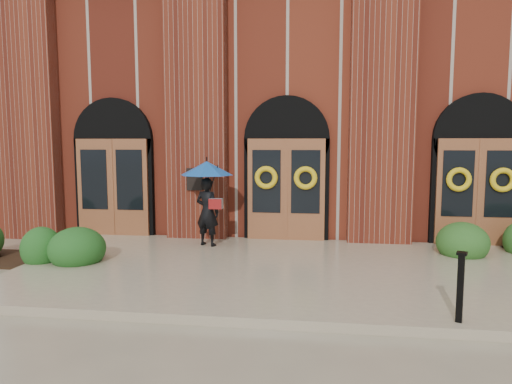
# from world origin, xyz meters

# --- Properties ---
(ground) EXTENTS (90.00, 90.00, 0.00)m
(ground) POSITION_xyz_m (0.00, 0.00, 0.00)
(ground) COLOR gray
(ground) RESTS_ON ground
(landing) EXTENTS (10.00, 5.30, 0.15)m
(landing) POSITION_xyz_m (0.00, 0.15, 0.07)
(landing) COLOR tan
(landing) RESTS_ON ground
(church_building) EXTENTS (16.20, 12.53, 7.00)m
(church_building) POSITION_xyz_m (0.00, 8.78, 3.50)
(church_building) COLOR maroon
(church_building) RESTS_ON ground
(man_with_umbrella) EXTENTS (1.56, 1.56, 1.98)m
(man_with_umbrella) POSITION_xyz_m (-1.77, 1.79, 1.53)
(man_with_umbrella) COLOR black
(man_with_umbrella) RESTS_ON landing
(metal_post) EXTENTS (0.17, 0.17, 0.96)m
(metal_post) POSITION_xyz_m (2.67, -2.25, 0.65)
(metal_post) COLOR black
(metal_post) RESTS_ON landing
(hedge_wall_left) EXTENTS (3.17, 1.27, 0.81)m
(hedge_wall_left) POSITION_xyz_m (-5.20, 0.50, 0.41)
(hedge_wall_left) COLOR #1D4F1A
(hedge_wall_left) RESTS_ON ground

